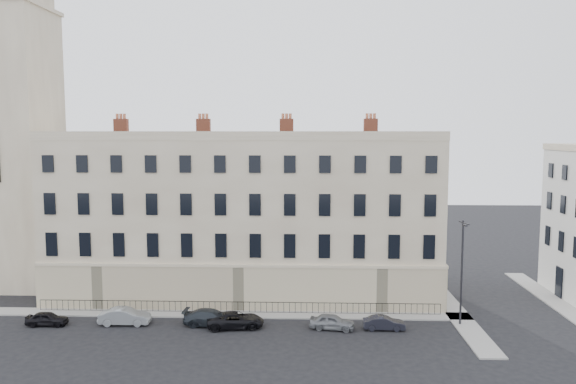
# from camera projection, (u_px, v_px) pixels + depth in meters

# --- Properties ---
(ground) EXTENTS (160.00, 160.00, 0.00)m
(ground) POSITION_uv_depth(u_px,v_px,m) (307.00, 337.00, 43.29)
(ground) COLOR black
(ground) RESTS_ON ground
(terrace) EXTENTS (36.22, 12.22, 17.00)m
(terrace) POSITION_uv_depth(u_px,v_px,m) (246.00, 217.00, 54.60)
(terrace) COLOR tan
(terrace) RESTS_ON ground
(church_tower) EXTENTS (8.00, 8.13, 44.00)m
(church_tower) POSITION_uv_depth(u_px,v_px,m) (9.00, 103.00, 56.27)
(church_tower) COLOR tan
(church_tower) RESTS_ON ground
(pavement_terrace) EXTENTS (48.00, 2.00, 0.12)m
(pavement_terrace) POSITION_uv_depth(u_px,v_px,m) (191.00, 314.00, 48.61)
(pavement_terrace) COLOR gray
(pavement_terrace) RESTS_ON ground
(pavement_east_return) EXTENTS (2.00, 24.00, 0.12)m
(pavement_east_return) POSITION_uv_depth(u_px,v_px,m) (450.00, 306.00, 50.78)
(pavement_east_return) COLOR gray
(pavement_east_return) RESTS_ON ground
(pavement_adjacent) EXTENTS (2.00, 20.00, 0.12)m
(pavement_adjacent) POSITION_uv_depth(u_px,v_px,m) (553.00, 300.00, 52.42)
(pavement_adjacent) COLOR gray
(pavement_adjacent) RESTS_ON ground
(railings) EXTENTS (35.00, 0.04, 0.96)m
(railings) POSITION_uv_depth(u_px,v_px,m) (238.00, 307.00, 48.81)
(railings) COLOR black
(railings) RESTS_ON ground
(car_a) EXTENTS (3.38, 1.46, 1.14)m
(car_a) POSITION_uv_depth(u_px,v_px,m) (47.00, 319.00, 45.76)
(car_a) COLOR black
(car_a) RESTS_ON ground
(car_b) EXTENTS (4.19, 1.59, 1.37)m
(car_b) POSITION_uv_depth(u_px,v_px,m) (125.00, 316.00, 45.98)
(car_b) COLOR gray
(car_b) RESTS_ON ground
(car_c) EXTENTS (4.66, 2.11, 1.32)m
(car_c) POSITION_uv_depth(u_px,v_px,m) (211.00, 318.00, 45.74)
(car_c) COLOR #21272D
(car_c) RESTS_ON ground
(car_d) EXTENTS (4.84, 2.74, 1.28)m
(car_d) POSITION_uv_depth(u_px,v_px,m) (235.00, 320.00, 45.25)
(car_d) COLOR black
(car_d) RESTS_ON ground
(car_e) EXTENTS (3.79, 2.00, 1.23)m
(car_e) POSITION_uv_depth(u_px,v_px,m) (332.00, 322.00, 44.87)
(car_e) COLOR slate
(car_e) RESTS_ON ground
(car_f) EXTENTS (3.35, 1.23, 1.10)m
(car_f) POSITION_uv_depth(u_px,v_px,m) (384.00, 323.00, 44.77)
(car_f) COLOR black
(car_f) RESTS_ON ground
(streetlamp) EXTENTS (0.54, 1.87, 8.70)m
(streetlamp) POSITION_uv_depth(u_px,v_px,m) (462.00, 268.00, 45.24)
(streetlamp) COLOR #29282D
(streetlamp) RESTS_ON ground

